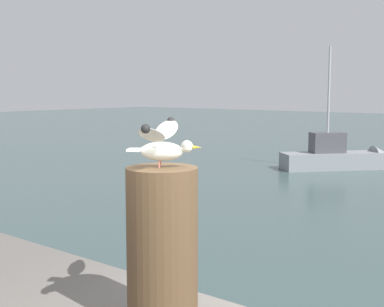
# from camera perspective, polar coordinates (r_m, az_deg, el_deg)

# --- Properties ---
(mooring_post) EXTENTS (0.38, 0.38, 0.85)m
(mooring_post) POSITION_cam_1_polar(r_m,az_deg,el_deg) (2.91, -3.15, -9.80)
(mooring_post) COLOR #4C3823
(mooring_post) RESTS_ON harbor_quay
(seagull) EXTENTS (0.44, 0.62, 0.25)m
(seagull) POSITION_cam_1_polar(r_m,az_deg,el_deg) (2.80, -3.16, 1.10)
(seagull) COLOR #C67060
(seagull) RESTS_ON mooring_post
(boat_grey) EXTENTS (3.56, 3.88, 4.41)m
(boat_grey) POSITION_cam_1_polar(r_m,az_deg,el_deg) (19.81, 15.74, -0.39)
(boat_grey) COLOR gray
(boat_grey) RESTS_ON ground_plane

